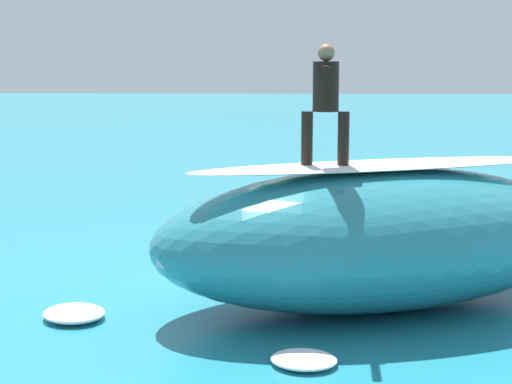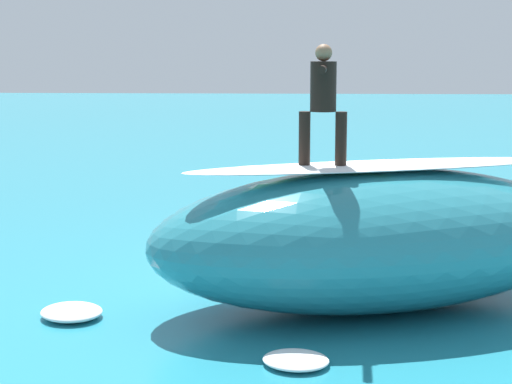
# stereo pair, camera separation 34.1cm
# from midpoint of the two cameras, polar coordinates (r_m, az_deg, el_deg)

# --- Properties ---
(ground_plane) EXTENTS (120.00, 120.00, 0.00)m
(ground_plane) POSITION_cam_midpoint_polar(r_m,az_deg,el_deg) (13.99, 3.03, -5.31)
(ground_plane) COLOR teal
(wave_crest) EXTENTS (6.94, 5.02, 1.90)m
(wave_crest) POSITION_cam_midpoint_polar(r_m,az_deg,el_deg) (12.18, 6.95, -2.93)
(wave_crest) COLOR teal
(wave_crest) RESTS_ON ground_plane
(wave_foam_lip) EXTENTS (5.37, 2.83, 0.08)m
(wave_foam_lip) POSITION_cam_midpoint_polar(r_m,az_deg,el_deg) (12.02, 7.04, 1.70)
(wave_foam_lip) COLOR white
(wave_foam_lip) RESTS_ON wave_crest
(surfboard_riding) EXTENTS (2.30, 0.64, 0.07)m
(surfboard_riding) POSITION_cam_midpoint_polar(r_m,az_deg,el_deg) (11.71, 3.60, 1.53)
(surfboard_riding) COLOR yellow
(surfboard_riding) RESTS_ON wave_crest
(surfer_riding) EXTENTS (0.63, 1.50, 1.58)m
(surfer_riding) POSITION_cam_midpoint_polar(r_m,az_deg,el_deg) (11.63, 3.65, 6.19)
(surfer_riding) COLOR black
(surfer_riding) RESTS_ON surfboard_riding
(surfboard_paddling) EXTENTS (1.89, 2.23, 0.08)m
(surfboard_paddling) POSITION_cam_midpoint_polar(r_m,az_deg,el_deg) (14.63, -4.23, -4.54)
(surfboard_paddling) COLOR #EAE5C6
(surfboard_paddling) RESTS_ON ground_plane
(surfer_paddling) EXTENTS (1.27, 1.54, 0.32)m
(surfer_paddling) POSITION_cam_midpoint_polar(r_m,az_deg,el_deg) (14.48, -3.96, -3.96)
(surfer_paddling) COLOR black
(surfer_paddling) RESTS_ON surfboard_paddling
(foam_patch_near) EXTENTS (0.98, 0.96, 0.12)m
(foam_patch_near) POSITION_cam_midpoint_polar(r_m,az_deg,el_deg) (10.08, 2.10, -10.69)
(foam_patch_near) COLOR white
(foam_patch_near) RESTS_ON ground_plane
(foam_patch_mid) EXTENTS (1.14, 1.17, 0.16)m
(foam_patch_mid) POSITION_cam_midpoint_polar(r_m,az_deg,el_deg) (11.97, -12.40, -7.61)
(foam_patch_mid) COLOR white
(foam_patch_mid) RESTS_ON ground_plane
(foam_patch_far) EXTENTS (1.11, 1.09, 0.14)m
(foam_patch_far) POSITION_cam_midpoint_polar(r_m,az_deg,el_deg) (14.73, 4.99, -4.33)
(foam_patch_far) COLOR white
(foam_patch_far) RESTS_ON ground_plane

